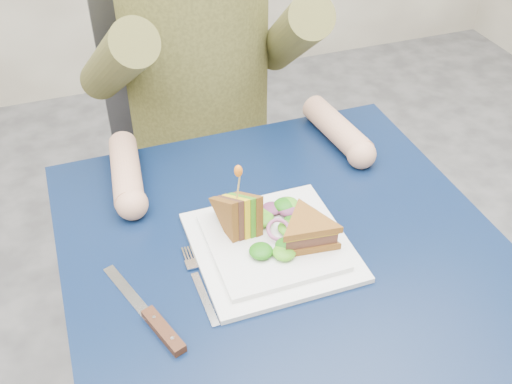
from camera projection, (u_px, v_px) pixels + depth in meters
name	position (u px, v px, depth m)	size (l,w,h in m)	color
table	(284.00, 277.00, 1.09)	(0.75, 0.75, 0.73)	black
chair	(194.00, 138.00, 1.64)	(0.42, 0.40, 0.93)	#47474C
diner	(196.00, 23.00, 1.32)	(0.54, 0.59, 0.74)	brown
plate	(271.00, 245.00, 1.03)	(0.26, 0.26, 0.02)	white
sandwich_flat	(308.00, 231.00, 1.00)	(0.13, 0.13, 0.05)	brown
sandwich_upright	(239.00, 214.00, 1.02)	(0.08, 0.12, 0.12)	brown
fork	(200.00, 286.00, 0.96)	(0.02, 0.18, 0.01)	silver
knife	(156.00, 323.00, 0.90)	(0.09, 0.21, 0.02)	silver
toothpick	(239.00, 185.00, 0.98)	(0.00, 0.00, 0.06)	tan
toothpick_frill	(238.00, 171.00, 0.96)	(0.01, 0.01, 0.02)	orange
lettuce_spill	(272.00, 231.00, 1.02)	(0.15, 0.13, 0.02)	#337A14
onion_ring	(279.00, 230.00, 1.02)	(0.04, 0.04, 0.01)	#9E4C7A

